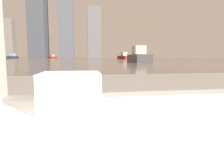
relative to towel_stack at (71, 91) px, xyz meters
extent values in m
cube|color=white|center=(0.00, 0.00, -0.06)|extent=(0.24, 0.18, 0.04)
cube|color=white|center=(0.00, 0.00, -0.02)|extent=(0.24, 0.18, 0.04)
cube|color=white|center=(0.00, 0.00, 0.02)|extent=(0.24, 0.18, 0.04)
cube|color=white|center=(0.00, 0.00, 0.06)|extent=(0.24, 0.18, 0.04)
cube|color=gray|center=(0.31, 61.19, -0.58)|extent=(180.00, 110.00, 0.01)
cube|color=#335647|center=(16.04, 57.98, -0.16)|extent=(3.54, 4.94, 0.82)
cube|color=silver|center=(16.04, 57.98, 0.72)|extent=(1.84, 2.11, 0.94)
cube|color=maroon|center=(-14.10, 79.27, -0.19)|extent=(3.50, 4.54, 0.77)
cube|color=#B2A893|center=(-14.10, 79.27, 0.63)|extent=(1.77, 1.97, 0.87)
cube|color=navy|center=(-27.53, 72.12, -0.11)|extent=(2.67, 5.48, 0.92)
cube|color=#B2A893|center=(-27.53, 72.12, 0.87)|extent=(1.63, 2.16, 1.05)
cube|color=maroon|center=(12.13, 53.06, -0.08)|extent=(3.21, 5.93, 0.99)
cube|color=silver|center=(12.13, 53.06, 0.98)|extent=(1.87, 2.38, 1.13)
cube|color=#4C4C51|center=(7.14, 21.76, -0.07)|extent=(2.16, 5.81, 1.01)
cube|color=silver|center=(7.14, 21.76, 1.01)|extent=(1.51, 2.20, 1.15)
cube|color=gray|center=(-47.36, 117.19, 11.20)|extent=(8.47, 6.45, 23.56)
cube|color=#4C515B|center=(-28.72, 117.19, 23.30)|extent=(9.80, 13.95, 47.77)
cube|color=slate|center=(6.34, 117.19, 15.81)|extent=(8.54, 7.67, 32.79)
camera|label=1|loc=(0.06, -0.74, 0.15)|focal=28.00mm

